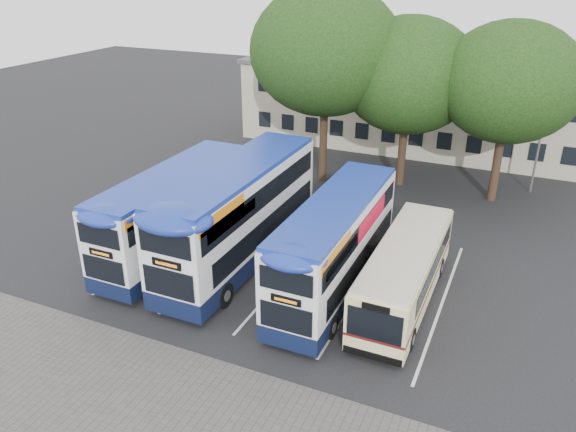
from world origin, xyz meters
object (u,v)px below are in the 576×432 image
(tree_mid, at_px, (409,75))
(bus_dd_right, at_px, (335,242))
(bus_dd_left, at_px, (175,209))
(lamp_post, at_px, (546,112))
(bus_single, at_px, (405,269))
(bus_dd_mid, at_px, (240,210))
(tree_left, at_px, (326,51))
(tree_right, at_px, (510,82))

(tree_mid, relative_size, bus_dd_right, 1.03)
(bus_dd_left, height_order, bus_dd_right, bus_dd_left)
(lamp_post, xyz_separation_m, bus_single, (-4.35, -15.32, -3.55))
(bus_dd_mid, bearing_deg, bus_dd_left, -170.20)
(bus_single, bearing_deg, tree_mid, 104.56)
(tree_left, distance_m, bus_single, 16.02)
(tree_left, xyz_separation_m, tree_right, (10.53, 1.06, -1.21))
(bus_dd_left, xyz_separation_m, bus_single, (11.24, 0.29, -0.81))
(bus_dd_right, bearing_deg, tree_left, 113.20)
(tree_mid, xyz_separation_m, bus_dd_right, (0.45, -13.63, -4.62))
(tree_right, height_order, bus_dd_mid, tree_right)
(tree_mid, relative_size, bus_dd_left, 1.02)
(bus_dd_left, relative_size, bus_single, 1.12)
(lamp_post, height_order, bus_dd_left, lamp_post)
(tree_mid, xyz_separation_m, bus_dd_mid, (-4.51, -13.01, -4.31))
(tree_left, xyz_separation_m, tree_mid, (4.82, 1.33, -1.33))
(lamp_post, distance_m, bus_dd_left, 22.23)
(lamp_post, relative_size, bus_single, 0.99)
(tree_left, distance_m, bus_dd_mid, 12.97)
(lamp_post, distance_m, tree_left, 13.45)
(bus_dd_left, distance_m, bus_dd_right, 8.24)
(lamp_post, bearing_deg, bus_dd_right, -115.16)
(bus_single, bearing_deg, tree_left, 124.69)
(tree_left, bearing_deg, bus_single, -55.31)
(tree_left, relative_size, bus_dd_left, 1.19)
(bus_dd_left, bearing_deg, lamp_post, 45.03)
(bus_dd_right, bearing_deg, lamp_post, 64.84)
(bus_single, bearing_deg, bus_dd_mid, 177.99)
(lamp_post, bearing_deg, bus_single, -105.85)
(bus_dd_mid, bearing_deg, tree_mid, 70.88)
(tree_left, relative_size, tree_right, 1.17)
(tree_left, bearing_deg, bus_dd_right, -66.80)
(tree_mid, relative_size, bus_single, 1.15)
(tree_mid, height_order, bus_single, tree_mid)
(tree_left, height_order, tree_right, tree_left)
(tree_right, xyz_separation_m, bus_dd_mid, (-10.21, -12.73, -4.42))
(bus_dd_mid, xyz_separation_m, bus_dd_right, (4.96, -0.62, -0.31))
(bus_dd_left, bearing_deg, bus_dd_mid, 9.80)
(bus_dd_right, bearing_deg, bus_dd_left, 179.62)
(tree_left, distance_m, tree_mid, 5.18)
(tree_mid, distance_m, bus_dd_mid, 14.43)
(lamp_post, height_order, tree_right, tree_right)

